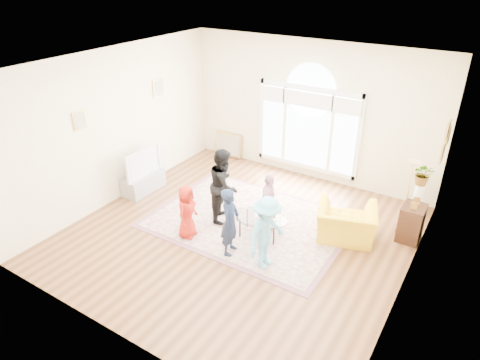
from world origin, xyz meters
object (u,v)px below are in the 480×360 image
Objects in this scene: tv_console at (143,182)px; television at (141,161)px; coffee_table at (260,218)px; armchair at (346,223)px; area_rug at (250,221)px.

tv_console is 0.92× the size of television.
coffee_table is 1.09× the size of armchair.
television is (-2.69, -0.16, 0.72)m from area_rug.
coffee_table is at bearing -37.52° from area_rug.
television reaches higher than armchair.
armchair is at bearing 7.87° from tv_console.
area_rug is 0.66m from coffee_table.
armchair reaches higher than coffee_table.
tv_console is 0.52m from television.
coffee_table is (0.42, -0.33, 0.39)m from area_rug.
coffee_table reaches higher than area_rug.
television is at bearing 0.00° from tv_console.
area_rug is 3.15× the size of coffee_table.
area_rug is 2.71m from tv_console.
television is 1.04× the size of armchair.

